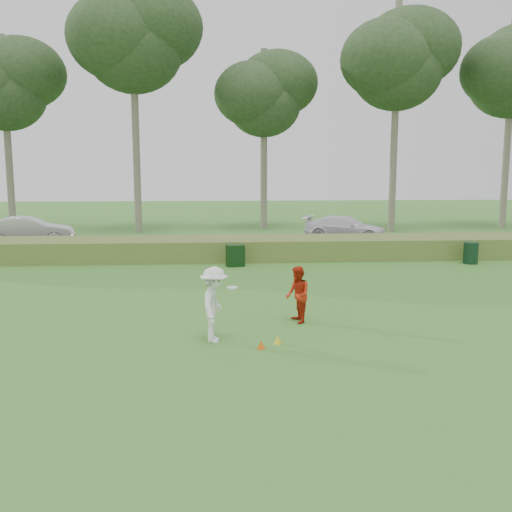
{
  "coord_description": "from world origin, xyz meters",
  "views": [
    {
      "loc": [
        -1.24,
        -13.0,
        3.88
      ],
      "look_at": [
        0.0,
        4.0,
        1.3
      ],
      "focal_mm": 40.0,
      "sensor_mm": 36.0,
      "label": 1
    }
  ],
  "objects": [
    {
      "name": "tree_6",
      "position": [
        18.0,
        23.8,
        10.1
      ],
      "size": [
        7.02,
        7.02,
        13.5
      ],
      "color": "gray",
      "rests_on": "ground"
    },
    {
      "name": "car_right",
      "position": [
        5.94,
        17.75,
        0.72
      ],
      "size": [
        4.92,
        3.54,
        1.32
      ],
      "primitive_type": "imported",
      "rotation": [
        0.0,
        0.0,
        1.15
      ],
      "color": "white",
      "rests_on": "park_road"
    },
    {
      "name": "tree_3",
      "position": [
        -6.0,
        23.0,
        11.6
      ],
      "size": [
        7.8,
        7.8,
        15.5
      ],
      "color": "gray",
      "rests_on": "ground"
    },
    {
      "name": "tree_2",
      "position": [
        -14.0,
        24.0,
        8.97
      ],
      "size": [
        6.5,
        6.5,
        12.0
      ],
      "color": "gray",
      "rests_on": "ground"
    },
    {
      "name": "ground",
      "position": [
        0.0,
        0.0,
        0.0
      ],
      "size": [
        120.0,
        120.0,
        0.0
      ],
      "primitive_type": "plane",
      "color": "#327326",
      "rests_on": "ground"
    },
    {
      "name": "cone_yellow",
      "position": [
        0.15,
        -0.69,
        0.1
      ],
      "size": [
        0.18,
        0.18,
        0.2
      ],
      "primitive_type": "cone",
      "color": "yellow",
      "rests_on": "ground"
    },
    {
      "name": "park_road",
      "position": [
        0.0,
        17.0,
        0.03
      ],
      "size": [
        80.0,
        6.0,
        0.06
      ],
      "primitive_type": "cube",
      "color": "#2D2D2D",
      "rests_on": "ground"
    },
    {
      "name": "utility_cabinet",
      "position": [
        -0.42,
        9.82,
        0.44
      ],
      "size": [
        0.78,
        0.58,
        0.88
      ],
      "primitive_type": "cube",
      "rotation": [
        0.0,
        0.0,
        0.22
      ],
      "color": "black",
      "rests_on": "ground"
    },
    {
      "name": "cone_orange",
      "position": [
        -0.25,
        -1.01,
        0.1
      ],
      "size": [
        0.18,
        0.18,
        0.2
      ],
      "primitive_type": "cone",
      "color": "#E0570B",
      "rests_on": "ground"
    },
    {
      "name": "player_white",
      "position": [
        -1.27,
        -0.38,
        0.86
      ],
      "size": [
        0.94,
        1.2,
        1.72
      ],
      "rotation": [
        0.0,
        0.0,
        1.41
      ],
      "color": "white",
      "rests_on": "ground"
    },
    {
      "name": "tree_5",
      "position": [
        10.0,
        22.5,
        10.47
      ],
      "size": [
        7.28,
        7.28,
        14.0
      ],
      "color": "gray",
      "rests_on": "ground"
    },
    {
      "name": "trash_bin",
      "position": [
        9.42,
        9.81,
        0.45
      ],
      "size": [
        0.63,
        0.63,
        0.9
      ],
      "primitive_type": "cylinder",
      "rotation": [
        0.0,
        0.0,
        -0.05
      ],
      "color": "black",
      "rests_on": "ground"
    },
    {
      "name": "player_red",
      "position": [
        0.85,
        1.1,
        0.73
      ],
      "size": [
        0.66,
        0.79,
        1.46
      ],
      "primitive_type": "imported",
      "rotation": [
        0.0,
        0.0,
        -1.41
      ],
      "color": "red",
      "rests_on": "ground"
    },
    {
      "name": "tree_4",
      "position": [
        2.0,
        24.5,
        8.59
      ],
      "size": [
        6.24,
        6.24,
        11.5
      ],
      "color": "gray",
      "rests_on": "ground"
    },
    {
      "name": "car_mid",
      "position": [
        -10.74,
        16.77,
        0.79
      ],
      "size": [
        4.64,
        2.29,
        1.46
      ],
      "primitive_type": "imported",
      "rotation": [
        0.0,
        0.0,
        1.74
      ],
      "color": "silver",
      "rests_on": "park_road"
    },
    {
      "name": "reed_strip",
      "position": [
        0.0,
        12.0,
        0.45
      ],
      "size": [
        80.0,
        3.0,
        0.9
      ],
      "primitive_type": "cube",
      "color": "#546D2B",
      "rests_on": "ground"
    }
  ]
}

